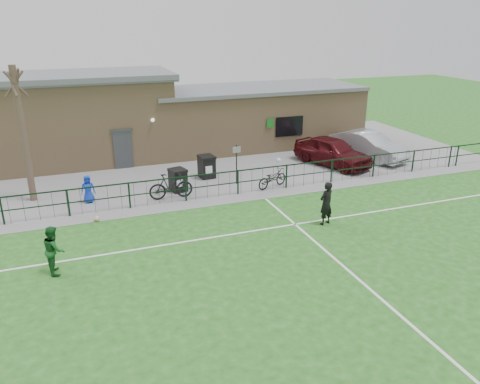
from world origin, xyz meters
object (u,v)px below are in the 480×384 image
object	(u,v)px
outfield_player	(54,250)
ball_ground	(97,219)
bare_tree	(23,136)
bicycle_e	(272,178)
wheelie_bin_right	(207,167)
bicycle_d	(171,186)
sign_post	(237,164)
car_maroon	(332,151)
spectator_child	(88,189)
wheelie_bin_left	(178,181)
car_silver	(368,145)

from	to	relation	value
outfield_player	ball_ground	xyz separation A→B (m)	(1.52, 3.74, -0.69)
bare_tree	bicycle_e	distance (m)	11.38
wheelie_bin_right	bicycle_d	size ratio (longest dim) A/B	0.54
bicycle_e	outfield_player	bearing A→B (deg)	96.37
sign_post	outfield_player	xyz separation A→B (m)	(-8.44, -6.09, -0.21)
car_maroon	ball_ground	bearing A→B (deg)	175.15
sign_post	bicycle_d	distance (m)	3.64
wheelie_bin_right	car_maroon	size ratio (longest dim) A/B	0.23
bare_tree	outfield_player	xyz separation A→B (m)	(1.00, -7.18, -2.19)
spectator_child	outfield_player	xyz separation A→B (m)	(-1.36, -6.00, 0.16)
wheelie_bin_right	car_maroon	distance (m)	7.25
wheelie_bin_left	wheelie_bin_right	size ratio (longest dim) A/B	0.93
wheelie_bin_right	bicycle_e	xyz separation A→B (m)	(2.57, -2.56, -0.07)
wheelie_bin_right	car_silver	world-z (taller)	car_silver
outfield_player	ball_ground	bearing A→B (deg)	-25.64
car_maroon	ball_ground	world-z (taller)	car_maroon
spectator_child	bicycle_e	bearing A→B (deg)	-7.70
wheelie_bin_left	bicycle_e	distance (m)	4.55
outfield_player	car_maroon	bearing A→B (deg)	-67.08
bicycle_d	car_silver	bearing A→B (deg)	-76.60
spectator_child	ball_ground	distance (m)	2.33
car_silver	bicycle_e	xyz separation A→B (m)	(-7.33, -2.68, -0.31)
bare_tree	ball_ground	xyz separation A→B (m)	(2.52, -3.44, -2.88)
bare_tree	car_silver	distance (m)	18.36
wheelie_bin_left	bicycle_d	size ratio (longest dim) A/B	0.50
car_maroon	bicycle_e	bearing A→B (deg)	-174.14
bicycle_e	wheelie_bin_right	bearing A→B (deg)	24.70
car_silver	bicycle_e	size ratio (longest dim) A/B	2.63
sign_post	spectator_child	bearing A→B (deg)	-179.25
bicycle_d	car_maroon	bearing A→B (deg)	-76.00
wheelie_bin_left	spectator_child	bearing A→B (deg)	166.77
sign_post	outfield_player	distance (m)	10.41
wheelie_bin_left	spectator_child	distance (m)	4.11
bare_tree	sign_post	size ratio (longest dim) A/B	3.00
wheelie_bin_right	bare_tree	bearing A→B (deg)	176.48
wheelie_bin_left	outfield_player	world-z (taller)	outfield_player
wheelie_bin_left	bicycle_e	size ratio (longest dim) A/B	0.56
outfield_player	car_silver	bearing A→B (deg)	-69.51
wheelie_bin_left	outfield_player	size ratio (longest dim) A/B	0.62
ball_ground	outfield_player	bearing A→B (deg)	-112.11
car_silver	bare_tree	bearing A→B (deg)	162.78
bare_tree	car_maroon	size ratio (longest dim) A/B	1.29
sign_post	ball_ground	bearing A→B (deg)	-161.22
wheelie_bin_left	ball_ground	size ratio (longest dim) A/B	4.31
car_silver	ball_ground	distance (m)	16.20
car_silver	bicycle_d	world-z (taller)	car_silver
bare_tree	car_maroon	bearing A→B (deg)	0.23
bicycle_e	spectator_child	world-z (taller)	spectator_child
ball_ground	sign_post	bearing A→B (deg)	18.78
sign_post	car_silver	xyz separation A→B (m)	(8.78, 1.58, -0.22)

